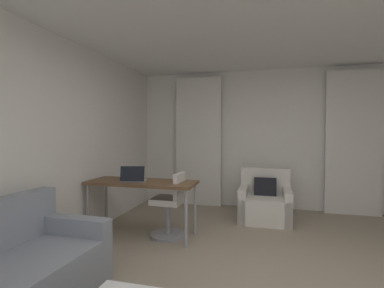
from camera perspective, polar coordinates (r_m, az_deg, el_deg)
wall_window at (r=5.63m, az=15.32°, el=0.92°), size 5.12×0.06×2.60m
wall_left at (r=3.59m, az=-28.77°, el=-0.00°), size 0.06×6.12×2.60m
curtain_left_panel at (r=5.66m, az=1.27°, el=0.50°), size 0.90×0.06×2.50m
curtain_right_panel at (r=5.69m, az=29.32°, el=0.22°), size 0.90×0.06×2.50m
armchair at (r=4.94m, az=14.22°, el=-11.29°), size 0.80×0.78×0.82m
desk at (r=4.05m, az=-9.87°, el=-8.16°), size 1.49×0.56×0.76m
desk_chair at (r=4.04m, az=-4.26°, el=-12.55°), size 0.48×0.48×0.88m
laptop at (r=4.01m, az=-11.46°, el=-6.66°), size 0.37×0.31×0.22m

